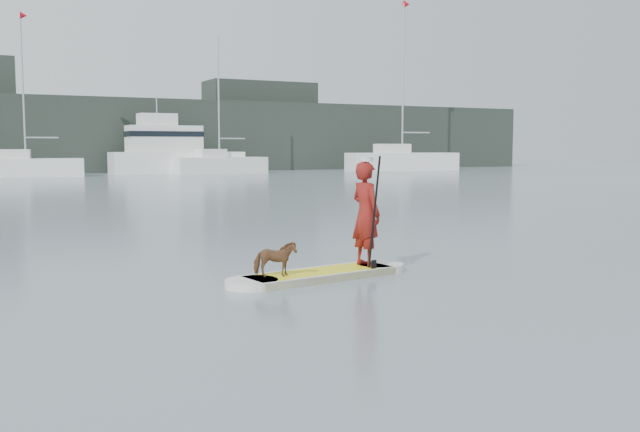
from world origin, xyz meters
name	(u,v)px	position (x,y,z in m)	size (l,w,h in m)	color
ground	(527,289)	(0.00, 0.00, 0.00)	(140.00, 140.00, 0.00)	slate
paddleboard	(320,275)	(-2.33, 2.15, 0.06)	(3.27, 1.16, 0.12)	yellow
paddler	(366,214)	(-1.41, 2.28, 0.98)	(0.63, 0.41, 1.73)	maroon
white_cap	(366,159)	(-1.41, 2.28, 1.88)	(0.22, 0.22, 0.07)	silver
dog	(275,259)	(-3.16, 2.03, 0.39)	(0.29, 0.64, 0.54)	brown
paddle	(374,227)	(-1.44, 1.96, 0.80)	(0.10, 0.30, 2.00)	black
sailboat_d	(25,165)	(-3.12, 45.35, 0.80)	(7.86, 3.41, 11.20)	white
sailboat_e	(219,164)	(10.76, 44.92, 0.75)	(7.40, 2.87, 10.51)	white
sailboat_f	(401,159)	(27.35, 44.53, 0.98)	(10.03, 4.21, 14.55)	white
motor_yacht_a	(171,151)	(7.69, 47.27, 1.72)	(10.26, 3.43, 6.11)	white
shore_mass	(57,135)	(0.00, 53.00, 3.00)	(90.00, 6.00, 6.00)	black
shore_building_east	(260,126)	(18.00, 54.00, 4.00)	(10.00, 4.00, 8.00)	black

